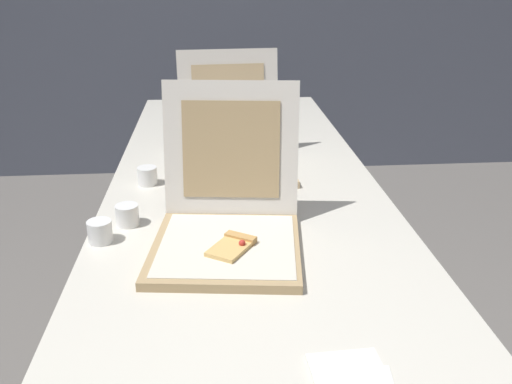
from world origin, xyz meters
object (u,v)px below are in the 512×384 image
table (245,201)px  pizza_box_front (227,225)px  cup_white_near_center (127,215)px  cup_white_far (180,144)px  cup_white_mid (147,176)px  pizza_box_middle (235,152)px  cup_white_near_left (100,232)px  napkin_pile (355,382)px

table → pizza_box_front: 0.39m
cup_white_near_center → cup_white_far: 0.62m
cup_white_far → cup_white_mid: same height
pizza_box_middle → cup_white_near_left: bearing=-129.1°
pizza_box_front → cup_white_near_center: size_ratio=7.38×
table → cup_white_near_left: cup_white_near_left is taller
cup_white_far → cup_white_mid: size_ratio=1.00×
cup_white_near_center → cup_white_mid: 0.29m
table → cup_white_near_center: size_ratio=40.13×
pizza_box_front → napkin_pile: size_ratio=2.83×
table → cup_white_near_center: (-0.33, -0.24, 0.07)m
napkin_pile → pizza_box_middle: bearing=98.1°
cup_white_near_center → napkin_pile: (0.45, -0.63, -0.03)m
cup_white_near_center → cup_white_mid: bearing=85.3°
pizza_box_middle → cup_white_mid: (-0.28, -0.13, -0.03)m
pizza_box_middle → cup_white_near_left: 0.63m
cup_white_near_center → napkin_pile: size_ratio=0.38×
table → cup_white_mid: size_ratio=40.13×
table → napkin_pile: size_ratio=15.41×
pizza_box_middle → cup_white_mid: bearing=-158.9°
cup_white_near_center → cup_white_mid: same height
pizza_box_front → cup_white_near_left: pizza_box_front is taller
cup_white_near_left → napkin_pile: cup_white_near_left is taller
pizza_box_middle → napkin_pile: size_ratio=2.71×
cup_white_far → napkin_pile: 1.29m
cup_white_near_center → napkin_pile: bearing=-54.4°
table → pizza_box_front: (-0.07, -0.37, 0.10)m
cup_white_mid → cup_white_far: bearing=75.0°
cup_white_near_left → cup_white_mid: (0.08, 0.38, 0.00)m
pizza_box_front → napkin_pile: 0.54m
table → cup_white_mid: cup_white_mid is taller
table → cup_white_near_center: bearing=-144.0°
cup_white_mid → napkin_pile: bearing=-65.0°
pizza_box_front → cup_white_near_center: bearing=159.9°
cup_white_far → cup_white_near_center: bearing=-100.2°
pizza_box_middle → cup_white_far: bearing=131.8°
table → pizza_box_middle: size_ratio=5.68×
cup_white_near_center → cup_white_far: bearing=79.8°
cup_white_near_left → table: bearing=40.9°
table → napkin_pile: 0.88m
cup_white_near_left → cup_white_near_center: bearing=59.4°
table → cup_white_mid: (-0.30, 0.05, 0.07)m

